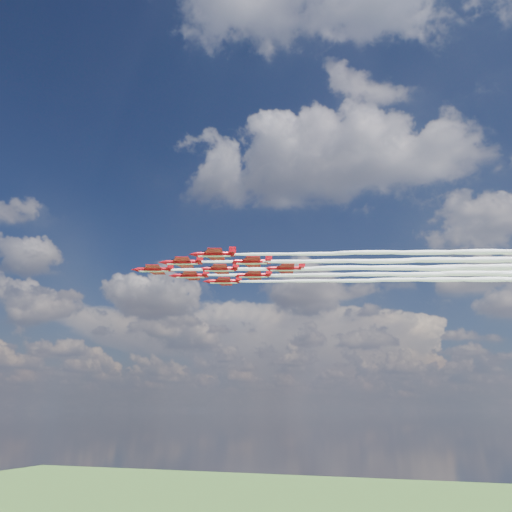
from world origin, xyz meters
name	(u,v)px	position (x,y,z in m)	size (l,w,h in m)	color
jet_lead	(337,268)	(35.08, 12.80, 87.41)	(106.90, 36.89, 2.99)	red
jet_row2_port	(375,261)	(46.02, 8.87, 87.41)	(106.90, 36.89, 2.99)	red
jet_row2_starb	(366,275)	(41.93, 22.20, 87.41)	(106.90, 36.89, 2.99)	red
jet_row3_port	(418,253)	(56.96, 4.94, 87.41)	(106.90, 36.89, 2.99)	red
jet_row3_centre	(404,268)	(52.87, 18.26, 87.41)	(106.90, 36.89, 2.99)	red
jet_row3_starb	(392,280)	(48.78, 31.59, 87.41)	(106.90, 36.89, 2.99)	red
jet_row4_port	(446,260)	(63.81, 14.33, 87.41)	(106.90, 36.89, 2.99)	red
jet_row4_starb	(430,274)	(59.72, 27.66, 87.41)	(106.90, 36.89, 2.99)	red
jet_tail	(471,267)	(70.66, 23.72, 87.41)	(106.90, 36.89, 2.99)	red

